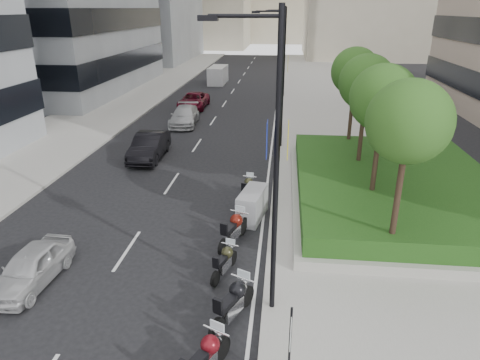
# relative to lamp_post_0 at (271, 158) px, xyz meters

# --- Properties ---
(ground) EXTENTS (160.00, 160.00, 0.00)m
(ground) POSITION_rel_lamp_post_0_xyz_m (-4.14, -1.00, -5.07)
(ground) COLOR black
(ground) RESTS_ON ground
(sidewalk_right) EXTENTS (10.00, 100.00, 0.15)m
(sidewalk_right) POSITION_rel_lamp_post_0_xyz_m (4.86, 29.00, -4.99)
(sidewalk_right) COLOR #9E9B93
(sidewalk_right) RESTS_ON ground
(sidewalk_left) EXTENTS (8.00, 100.00, 0.15)m
(sidewalk_left) POSITION_rel_lamp_post_0_xyz_m (-16.14, 29.00, -4.99)
(sidewalk_left) COLOR #9E9B93
(sidewalk_left) RESTS_ON ground
(lane_edge) EXTENTS (0.12, 100.00, 0.01)m
(lane_edge) POSITION_rel_lamp_post_0_xyz_m (-0.44, 29.00, -5.06)
(lane_edge) COLOR silver
(lane_edge) RESTS_ON ground
(lane_centre) EXTENTS (0.12, 100.00, 0.01)m
(lane_centre) POSITION_rel_lamp_post_0_xyz_m (-5.64, 29.00, -5.06)
(lane_centre) COLOR silver
(lane_centre) RESTS_ON ground
(planter) EXTENTS (10.00, 14.00, 0.40)m
(planter) POSITION_rel_lamp_post_0_xyz_m (5.86, 9.00, -4.72)
(planter) COLOR #A5A399
(planter) RESTS_ON sidewalk_right
(hedge) EXTENTS (9.40, 13.40, 0.80)m
(hedge) POSITION_rel_lamp_post_0_xyz_m (5.86, 9.00, -4.12)
(hedge) COLOR #163C11
(hedge) RESTS_ON planter
(tree_0) EXTENTS (2.80, 2.80, 6.30)m
(tree_0) POSITION_rel_lamp_post_0_xyz_m (4.36, 3.00, 0.36)
(tree_0) COLOR #332319
(tree_0) RESTS_ON planter
(tree_1) EXTENTS (2.80, 2.80, 6.30)m
(tree_1) POSITION_rel_lamp_post_0_xyz_m (4.36, 7.00, 0.36)
(tree_1) COLOR #332319
(tree_1) RESTS_ON planter
(tree_2) EXTENTS (2.80, 2.80, 6.30)m
(tree_2) POSITION_rel_lamp_post_0_xyz_m (4.36, 11.00, 0.36)
(tree_2) COLOR #332319
(tree_2) RESTS_ON planter
(tree_3) EXTENTS (2.80, 2.80, 6.30)m
(tree_3) POSITION_rel_lamp_post_0_xyz_m (4.36, 15.00, 0.36)
(tree_3) COLOR #332319
(tree_3) RESTS_ON planter
(lamp_post_0) EXTENTS (2.34, 0.45, 9.00)m
(lamp_post_0) POSITION_rel_lamp_post_0_xyz_m (0.00, 0.00, 0.00)
(lamp_post_0) COLOR black
(lamp_post_0) RESTS_ON ground
(lamp_post_1) EXTENTS (2.34, 0.45, 9.00)m
(lamp_post_1) POSITION_rel_lamp_post_0_xyz_m (0.00, 17.00, 0.00)
(lamp_post_1) COLOR black
(lamp_post_1) RESTS_ON ground
(lamp_post_2) EXTENTS (2.34, 0.45, 9.00)m
(lamp_post_2) POSITION_rel_lamp_post_0_xyz_m (0.00, 35.00, 0.00)
(lamp_post_2) COLOR black
(lamp_post_2) RESTS_ON ground
(parking_sign) EXTENTS (0.06, 0.32, 2.50)m
(parking_sign) POSITION_rel_lamp_post_0_xyz_m (0.66, -3.00, -3.61)
(parking_sign) COLOR black
(parking_sign) RESTS_ON ground
(motorcycle_1) EXTENTS (1.15, 2.19, 1.17)m
(motorcycle_1) POSITION_rel_lamp_post_0_xyz_m (-1.45, -2.89, -4.44)
(motorcycle_1) COLOR black
(motorcycle_1) RESTS_ON ground
(motorcycle_2) EXTENTS (1.20, 2.26, 1.21)m
(motorcycle_2) POSITION_rel_lamp_post_0_xyz_m (-0.99, -0.60, -4.42)
(motorcycle_2) COLOR black
(motorcycle_2) RESTS_ON ground
(motorcycle_3) EXTENTS (0.83, 1.95, 1.00)m
(motorcycle_3) POSITION_rel_lamp_post_0_xyz_m (-1.59, 1.78, -4.53)
(motorcycle_3) COLOR black
(motorcycle_3) RESTS_ON ground
(motorcycle_4) EXTENTS (1.05, 2.34, 1.21)m
(motorcycle_4) POSITION_rel_lamp_post_0_xyz_m (-1.52, 3.94, -4.42)
(motorcycle_4) COLOR black
(motorcycle_4) RESTS_ON ground
(motorcycle_5) EXTENTS (1.33, 2.37, 1.36)m
(motorcycle_5) POSITION_rel_lamp_post_0_xyz_m (-0.94, 6.25, -4.39)
(motorcycle_5) COLOR black
(motorcycle_5) RESTS_ON ground
(motorcycle_6) EXTENTS (0.68, 2.04, 1.02)m
(motorcycle_6) POSITION_rel_lamp_post_0_xyz_m (-1.36, 8.43, -4.52)
(motorcycle_6) COLOR black
(motorcycle_6) RESTS_ON ground
(car_a) EXTENTS (1.71, 3.81, 1.27)m
(car_a) POSITION_rel_lamp_post_0_xyz_m (-8.12, 0.59, -4.43)
(car_a) COLOR #BABABC
(car_a) RESTS_ON ground
(car_b) EXTENTS (1.83, 4.88, 1.59)m
(car_b) POSITION_rel_lamp_post_0_xyz_m (-8.06, 13.97, -4.27)
(car_b) COLOR black
(car_b) RESTS_ON ground
(car_c) EXTENTS (2.39, 5.15, 1.46)m
(car_c) POSITION_rel_lamp_post_0_xyz_m (-7.75, 22.47, -4.34)
(car_c) COLOR #AEAEB0
(car_c) RESTS_ON ground
(car_d) EXTENTS (2.40, 5.21, 1.45)m
(car_d) POSITION_rel_lamp_post_0_xyz_m (-8.26, 28.63, -4.34)
(car_d) COLOR maroon
(car_d) RESTS_ON ground
(delivery_van) EXTENTS (1.99, 5.01, 2.09)m
(delivery_van) POSITION_rel_lamp_post_0_xyz_m (-8.14, 43.02, -4.09)
(delivery_van) COLOR silver
(delivery_van) RESTS_ON ground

